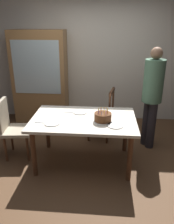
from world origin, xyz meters
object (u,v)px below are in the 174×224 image
object	(u,v)px
dining_table	(84,124)
birthday_cake	(103,117)
plate_near_celebrant	(52,123)
person_guest	(152,93)
plate_far_side	(80,112)
plate_near_guest	(115,125)
chair_upholstered	(11,126)
chair_spindle_back	(102,115)
china_cabinet	(40,78)

from	to	relation	value
dining_table	birthday_cake	world-z (taller)	birthday_cake
plate_near_celebrant	person_guest	world-z (taller)	person_guest
plate_far_side	person_guest	size ratio (longest dim) A/B	0.13
plate_near_celebrant	dining_table	bearing A→B (deg)	27.98
birthday_cake	plate_far_side	size ratio (longest dim) A/B	1.27
plate_near_guest	chair_upholstered	world-z (taller)	chair_upholstered
chair_spindle_back	chair_upholstered	xyz separation A→B (m)	(-1.39, -0.72, 0.07)
person_guest	china_cabinet	distance (m)	2.33
plate_far_side	plate_near_guest	xyz separation A→B (m)	(0.53, -0.44, 0.00)
plate_near_celebrant	china_cabinet	world-z (taller)	china_cabinet
plate_near_celebrant	person_guest	bearing A→B (deg)	29.06
plate_far_side	person_guest	distance (m)	1.22
dining_table	birthday_cake	bearing A→B (deg)	-17.33
plate_near_guest	person_guest	size ratio (longest dim) A/B	0.13
chair_upholstered	person_guest	distance (m)	2.31
chair_upholstered	dining_table	bearing A→B (deg)	-4.42
plate_far_side	chair_upholstered	world-z (taller)	chair_upholstered
birthday_cake	plate_far_side	distance (m)	0.47
dining_table	china_cabinet	bearing A→B (deg)	124.25
birthday_cake	plate_far_side	world-z (taller)	birthday_cake
dining_table	china_cabinet	size ratio (longest dim) A/B	0.80
dining_table	plate_far_side	distance (m)	0.25
person_guest	birthday_cake	bearing A→B (deg)	-138.72
plate_far_side	chair_spindle_back	size ratio (longest dim) A/B	0.23
plate_near_celebrant	plate_far_side	distance (m)	0.56
plate_near_guest	dining_table	bearing A→B (deg)	154.04
chair_spindle_back	chair_upholstered	world-z (taller)	same
birthday_cake	chair_upholstered	bearing A→B (deg)	172.97
plate_near_guest	person_guest	world-z (taller)	person_guest
plate_far_side	china_cabinet	world-z (taller)	china_cabinet
chair_spindle_back	dining_table	bearing A→B (deg)	-107.22
dining_table	chair_upholstered	xyz separation A→B (m)	(-1.15, 0.09, -0.12)
birthday_cake	chair_spindle_back	xyz separation A→B (m)	(-0.03, 0.89, -0.34)
plate_near_guest	china_cabinet	world-z (taller)	china_cabinet
dining_table	chair_upholstered	distance (m)	1.15
plate_near_guest	person_guest	bearing A→B (deg)	53.39
plate_far_side	chair_spindle_back	xyz separation A→B (m)	(0.33, 0.58, -0.29)
person_guest	chair_spindle_back	bearing A→B (deg)	166.02
plate_near_celebrant	chair_spindle_back	xyz separation A→B (m)	(0.67, 1.03, -0.29)
dining_table	person_guest	distance (m)	1.26
birthday_cake	china_cabinet	size ratio (longest dim) A/B	0.15
dining_table	plate_near_guest	size ratio (longest dim) A/B	6.88
person_guest	china_cabinet	bearing A→B (deg)	155.80
person_guest	dining_table	bearing A→B (deg)	-150.52
chair_spindle_back	person_guest	xyz separation A→B (m)	(0.82, -0.20, 0.51)
chair_spindle_back	plate_far_side	bearing A→B (deg)	-119.10
dining_table	chair_upholstered	world-z (taller)	chair_upholstered
dining_table	plate_far_side	bearing A→B (deg)	108.90
chair_upholstered	person_guest	xyz separation A→B (m)	(2.21, 0.51, 0.43)
chair_upholstered	china_cabinet	distance (m)	1.53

